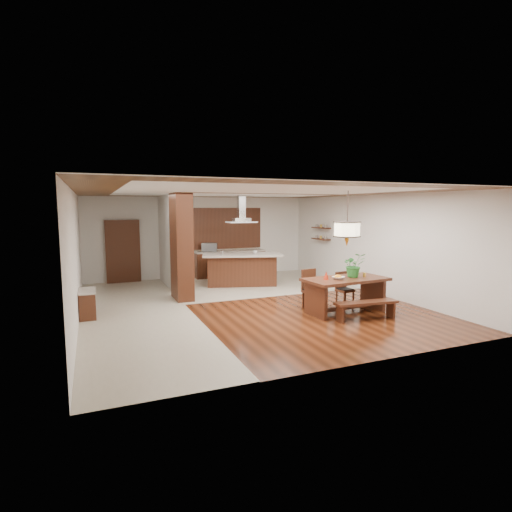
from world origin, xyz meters
name	(u,v)px	position (x,y,z in m)	size (l,w,h in m)	color
room_shell	(245,225)	(0.00, 0.00, 2.06)	(9.00, 9.04, 2.92)	#361609
tile_hallway	(137,314)	(-2.75, 0.00, 0.01)	(2.50, 9.00, 0.01)	#BAB09B
tile_kitchen	(254,284)	(1.25, 2.50, 0.01)	(5.50, 4.00, 0.01)	#BAB09B
soffit_band	(245,193)	(0.00, 0.00, 2.88)	(8.00, 9.00, 0.02)	#3E230F
partition_pier	(182,247)	(-1.40, 1.20, 1.45)	(0.45, 1.00, 2.90)	#32180D
partition_stub	(168,241)	(-1.40, 3.30, 1.45)	(0.18, 2.40, 2.90)	silver
hallway_console	(88,304)	(-3.81, 0.20, 0.32)	(0.37, 0.88, 0.63)	#32180D
hallway_doorway	(123,251)	(-2.70, 4.40, 1.05)	(1.10, 0.20, 2.10)	#32180D
rear_counter	(230,263)	(1.00, 4.20, 0.48)	(2.60, 0.62, 0.95)	#32180D
kitchen_window	(227,228)	(1.00, 4.46, 1.75)	(2.60, 0.08, 1.50)	brown
shelf_lower	(321,239)	(3.87, 2.60, 1.40)	(0.26, 0.90, 0.04)	#32180D
shelf_upper	(321,228)	(3.87, 2.60, 1.80)	(0.26, 0.90, 0.04)	#32180D
dining_table	(346,287)	(1.92, -1.71, 0.61)	(2.08, 1.16, 0.83)	#32180D
dining_bench	(366,310)	(1.97, -2.43, 0.21)	(1.49, 0.33, 0.42)	#32180D
dining_chair_left	(313,290)	(1.37, -1.14, 0.49)	(0.43, 0.43, 0.98)	#32180D
dining_chair_right	(345,289)	(2.37, -1.06, 0.42)	(0.37, 0.37, 0.84)	#32180D
pendant_lantern	(347,219)	(1.92, -1.71, 2.25)	(0.64, 0.64, 1.31)	#FFF1C3
foliage_plant	(354,265)	(2.18, -1.65, 1.13)	(0.53, 0.46, 0.59)	#26742A
fruit_bowl	(338,278)	(1.65, -1.79, 0.87)	(0.27, 0.27, 0.07)	beige
napkin_cone	(326,275)	(1.38, -1.69, 0.93)	(0.13, 0.13, 0.20)	#A5210B
gold_ornament	(364,275)	(2.44, -1.73, 0.89)	(0.07, 0.07, 0.10)	gold
kitchen_island	(242,269)	(0.79, 2.39, 0.53)	(2.71, 1.76, 1.03)	#32180D
range_hood	(241,209)	(0.79, 2.40, 2.46)	(0.90, 0.55, 0.87)	silver
island_cup	(255,252)	(1.22, 2.29, 1.08)	(0.12, 0.12, 0.09)	white
microwave	(209,247)	(0.23, 4.19, 1.10)	(0.54, 0.36, 0.30)	silver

